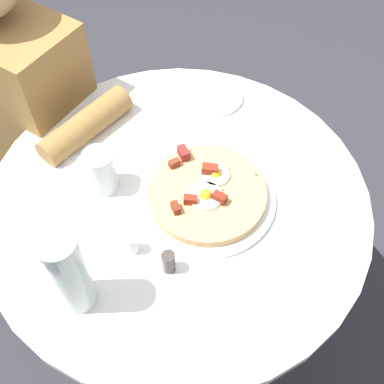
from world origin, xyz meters
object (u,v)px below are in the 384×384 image
(dining_table, at_px, (179,234))
(fork, at_px, (50,169))
(bread_plate, at_px, (215,96))
(knife, at_px, (52,158))
(water_bottle, at_px, (69,272))
(person_seated, at_px, (40,140))
(breakfast_pizza, at_px, (207,192))
(salt_shaker, at_px, (133,244))
(pepper_shaker, at_px, (168,262))
(water_glass, at_px, (101,171))
(pizza_plate, at_px, (207,197))

(dining_table, xyz_separation_m, fork, (-0.29, -0.11, 0.18))
(bread_plate, relative_size, knife, 0.84)
(fork, xyz_separation_m, water_bottle, (0.27, -0.20, 0.10))
(person_seated, bearing_deg, breakfast_pizza, -3.54)
(salt_shaker, xyz_separation_m, pepper_shaker, (0.09, 0.01, 0.00))
(breakfast_pizza, xyz_separation_m, bread_plate, (-0.16, 0.29, -0.02))
(salt_shaker, bearing_deg, pepper_shaker, 3.45)
(breakfast_pizza, height_order, pepper_shaker, breakfast_pizza)
(person_seated, relative_size, water_glass, 10.40)
(water_glass, distance_m, pepper_shaker, 0.26)
(breakfast_pizza, distance_m, water_bottle, 0.36)
(knife, bearing_deg, dining_table, -20.93)
(dining_table, bearing_deg, water_bottle, -94.15)
(fork, distance_m, salt_shaker, 0.30)
(salt_shaker, height_order, pepper_shaker, pepper_shaker)
(knife, height_order, water_bottle, water_bottle)
(breakfast_pizza, xyz_separation_m, salt_shaker, (-0.06, -0.20, 0.00))
(knife, relative_size, water_glass, 1.65)
(person_seated, xyz_separation_m, pizza_plate, (0.63, -0.04, 0.23))
(salt_shaker, bearing_deg, pizza_plate, 73.17)
(person_seated, relative_size, water_bottle, 5.18)
(breakfast_pizza, relative_size, fork, 1.48)
(breakfast_pizza, relative_size, water_bottle, 1.21)
(pepper_shaker, bearing_deg, breakfast_pizza, 98.40)
(pizza_plate, bearing_deg, water_glass, -156.07)
(water_bottle, bearing_deg, person_seated, 145.45)
(person_seated, distance_m, water_glass, 0.51)
(pizza_plate, height_order, bread_plate, pizza_plate)
(breakfast_pizza, relative_size, knife, 1.48)
(pizza_plate, bearing_deg, breakfast_pizza, 147.23)
(breakfast_pizza, distance_m, knife, 0.39)
(water_glass, bearing_deg, fork, -164.97)
(breakfast_pizza, xyz_separation_m, water_bottle, (-0.08, -0.34, 0.08))
(bread_plate, height_order, pepper_shaker, pepper_shaker)
(fork, distance_m, water_bottle, 0.35)
(water_glass, relative_size, pepper_shaker, 1.97)
(fork, distance_m, pepper_shaker, 0.38)
(dining_table, bearing_deg, water_glass, -156.20)
(bread_plate, distance_m, knife, 0.45)
(breakfast_pizza, xyz_separation_m, pepper_shaker, (0.03, -0.19, 0.00))
(dining_table, relative_size, salt_shaker, 17.45)
(dining_table, relative_size, water_glass, 8.05)
(dining_table, distance_m, pepper_shaker, 0.27)
(person_seated, relative_size, salt_shaker, 22.54)
(person_seated, bearing_deg, pizza_plate, -3.62)
(person_seated, distance_m, bread_plate, 0.58)
(knife, distance_m, salt_shaker, 0.33)
(fork, relative_size, pepper_shaker, 3.25)
(pizza_plate, xyz_separation_m, salt_shaker, (-0.06, -0.19, 0.02))
(dining_table, height_order, salt_shaker, salt_shaker)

